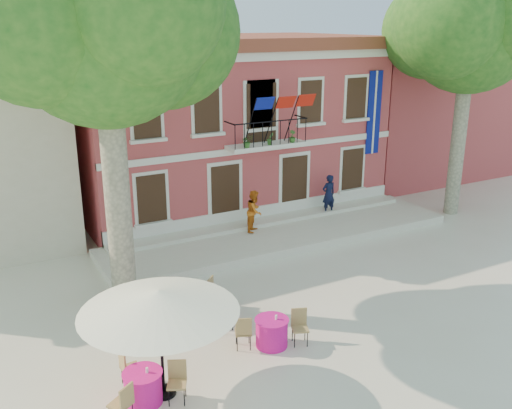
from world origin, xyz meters
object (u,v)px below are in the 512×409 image
object	(u,v)px
plane_tree_west	(104,24)
cafe_table_1	(272,331)
patio_umbrella	(159,301)
pedestrian_orange	(255,211)
plane_tree_east	(471,28)
pedestrian_navy	(329,194)
cafe_table_0	(207,306)
cafe_table_2	(143,386)

from	to	relation	value
plane_tree_west	cafe_table_1	xyz separation A→B (m)	(2.75, -4.02, -7.63)
plane_tree_west	patio_umbrella	bearing A→B (deg)	-95.43
pedestrian_orange	plane_tree_east	bearing A→B (deg)	-53.61
plane_tree_west	patio_umbrella	world-z (taller)	plane_tree_west
pedestrian_navy	cafe_table_0	distance (m)	9.61
plane_tree_east	patio_umbrella	world-z (taller)	plane_tree_east
plane_tree_west	plane_tree_east	bearing A→B (deg)	6.10
cafe_table_1	plane_tree_east	bearing A→B (deg)	24.44
plane_tree_west	cafe_table_2	distance (m)	9.00
cafe_table_1	cafe_table_2	size ratio (longest dim) A/B	1.04
pedestrian_orange	patio_umbrella	bearing A→B (deg)	-175.18
pedestrian_orange	cafe_table_0	world-z (taller)	pedestrian_orange
cafe_table_0	patio_umbrella	bearing A→B (deg)	-130.29
cafe_table_1	pedestrian_navy	bearing A→B (deg)	46.54
plane_tree_west	cafe_table_1	world-z (taller)	plane_tree_west
cafe_table_1	plane_tree_west	bearing A→B (deg)	124.34
patio_umbrella	cafe_table_1	size ratio (longest dim) A/B	1.82
plane_tree_east	cafe_table_2	distance (m)	18.82
plane_tree_west	plane_tree_east	distance (m)	15.25
plane_tree_west	plane_tree_east	xyz separation A→B (m)	(15.16, 1.62, -0.19)
pedestrian_orange	cafe_table_0	xyz separation A→B (m)	(-4.22, -4.99, -0.69)
plane_tree_east	pedestrian_orange	size ratio (longest dim) A/B	6.48
cafe_table_1	pedestrian_orange	bearing A→B (deg)	65.06
plane_tree_east	patio_umbrella	bearing A→B (deg)	-158.21
plane_tree_west	pedestrian_navy	world-z (taller)	plane_tree_west
cafe_table_2	patio_umbrella	bearing A→B (deg)	8.26
patio_umbrella	pedestrian_orange	distance (m)	10.07
plane_tree_east	cafe_table_2	size ratio (longest dim) A/B	5.69
plane_tree_east	patio_umbrella	xyz separation A→B (m)	(-15.60, -6.24, -5.50)
pedestrian_orange	cafe_table_1	bearing A→B (deg)	-159.88
pedestrian_navy	cafe_table_0	world-z (taller)	pedestrian_navy
plane_tree_east	cafe_table_1	size ratio (longest dim) A/B	5.49
plane_tree_east	cafe_table_0	world-z (taller)	plane_tree_east
cafe_table_0	pedestrian_orange	bearing A→B (deg)	49.79
plane_tree_east	cafe_table_1	xyz separation A→B (m)	(-12.41, -5.64, -7.44)
plane_tree_east	cafe_table_0	distance (m)	15.71
plane_tree_west	pedestrian_orange	size ratio (longest dim) A/B	6.66
pedestrian_orange	cafe_table_0	size ratio (longest dim) A/B	0.90
cafe_table_0	cafe_table_1	distance (m)	2.25
plane_tree_west	cafe_table_2	bearing A→B (deg)	-101.29
pedestrian_navy	cafe_table_2	size ratio (longest dim) A/B	0.92
plane_tree_west	cafe_table_2	xyz separation A→B (m)	(-0.94, -4.69, -7.62)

